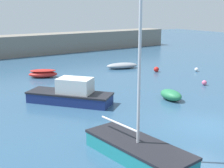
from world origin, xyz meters
TOP-DOWN VIEW (x-y plane):
  - ground_plane at (0.00, 0.00)m, footprint 120.00×120.00m
  - harbor_breakwater at (0.00, 32.58)m, footprint 51.01×3.63m
  - rowboat_white_midwater at (6.44, 16.71)m, footprint 3.80×2.39m
  - fishing_dinghy_green at (2.19, 4.92)m, footprint 1.44×2.18m
  - rowboat_with_red_cover at (-2.57, 17.39)m, footprint 3.00×2.41m
  - sailboat_tall_mast at (-5.62, -0.82)m, footprint 2.37×5.54m
  - motorboat_with_cabin at (-4.18, 8.33)m, footprint 5.22×5.94m
  - mooring_buoy_pink at (7.80, 6.46)m, footprint 0.43×0.43m
  - mooring_buoy_white at (11.94, 10.89)m, footprint 0.41×0.41m
  - mooring_buoy_red at (8.27, 13.12)m, footprint 0.55×0.55m

SIDE VIEW (x-z plane):
  - ground_plane at x=0.00m, z-range -0.20..0.00m
  - mooring_buoy_white at x=11.94m, z-range 0.00..0.41m
  - mooring_buoy_pink at x=7.80m, z-range 0.00..0.43m
  - mooring_buoy_red at x=8.27m, z-range 0.00..0.55m
  - rowboat_white_midwater at x=6.44m, z-range 0.00..0.64m
  - fishing_dinghy_green at x=2.19m, z-range 0.00..0.76m
  - rowboat_with_red_cover at x=-2.57m, z-range 0.00..0.78m
  - sailboat_tall_mast at x=-5.62m, z-range -3.22..4.13m
  - motorboat_with_cabin at x=-4.18m, z-range -0.25..1.59m
  - harbor_breakwater at x=0.00m, z-range 0.00..2.84m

